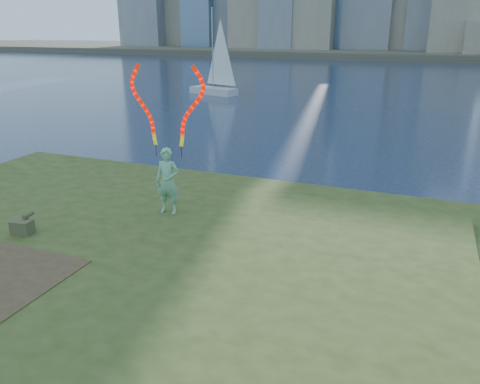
% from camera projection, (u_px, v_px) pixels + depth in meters
% --- Properties ---
extents(ground, '(320.00, 320.00, 0.00)m').
position_uv_depth(ground, '(160.00, 264.00, 11.38)').
color(ground, '#1B2944').
rests_on(ground, ground).
extents(grassy_knoll, '(20.00, 18.00, 0.80)m').
position_uv_depth(grassy_knoll, '(100.00, 301.00, 9.26)').
color(grassy_knoll, '#364418').
rests_on(grassy_knoll, ground).
extents(far_shore, '(320.00, 40.00, 1.20)m').
position_uv_depth(far_shore, '(403.00, 52.00, 94.47)').
color(far_shore, '#4A4536').
rests_on(far_shore, ground).
extents(woman_with_ribbons, '(2.09, 0.51, 4.12)m').
position_uv_depth(woman_with_ribbons, '(167.00, 161.00, 11.98)').
color(woman_with_ribbons, '#1B7E3E').
rests_on(woman_with_ribbons, grassy_knoll).
extents(canvas_bag, '(0.52, 0.58, 0.45)m').
position_uv_depth(canvas_bag, '(23.00, 226.00, 11.09)').
color(canvas_bag, '#4D482B').
rests_on(canvas_bag, grassy_knoll).
extents(sailboat, '(4.62, 2.58, 6.99)m').
position_uv_depth(sailboat, '(215.00, 80.00, 39.45)').
color(sailboat, silver).
rests_on(sailboat, ground).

